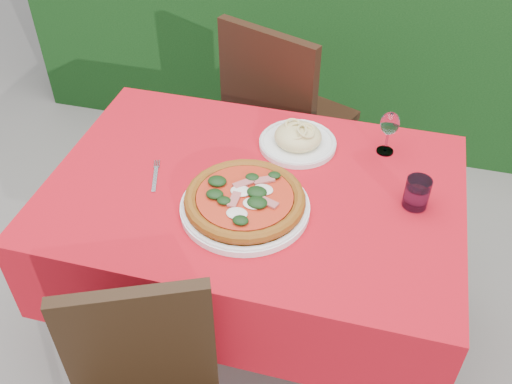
% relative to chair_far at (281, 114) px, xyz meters
% --- Properties ---
extents(ground, '(60.00, 60.00, 0.00)m').
position_rel_chair_far_xyz_m(ground, '(0.07, -0.70, -0.55)').
color(ground, slate).
rests_on(ground, ground).
extents(dining_table, '(1.26, 0.86, 0.75)m').
position_rel_chair_far_xyz_m(dining_table, '(0.07, -0.70, 0.04)').
color(dining_table, '#442A16').
rests_on(dining_table, ground).
extents(chair_far, '(0.57, 0.57, 0.97)m').
position_rel_chair_far_xyz_m(chair_far, '(0.00, 0.00, 0.00)').
color(chair_far, black).
rests_on(chair_far, ground).
extents(pizza_plate, '(0.44, 0.44, 0.07)m').
position_rel_chair_far_xyz_m(pizza_plate, '(0.07, -0.81, 0.23)').
color(pizza_plate, white).
rests_on(pizza_plate, dining_table).
extents(pasta_plate, '(0.26, 0.26, 0.07)m').
position_rel_chair_far_xyz_m(pasta_plate, '(0.16, -0.46, 0.22)').
color(pasta_plate, white).
rests_on(pasta_plate, dining_table).
extents(water_glass, '(0.07, 0.07, 0.10)m').
position_rel_chair_far_xyz_m(water_glass, '(0.55, -0.66, 0.24)').
color(water_glass, white).
rests_on(water_glass, dining_table).
extents(wine_glass, '(0.06, 0.06, 0.15)m').
position_rel_chair_far_xyz_m(wine_glass, '(0.44, -0.42, 0.30)').
color(wine_glass, silver).
rests_on(wine_glass, dining_table).
extents(fork, '(0.07, 0.17, 0.00)m').
position_rel_chair_far_xyz_m(fork, '(-0.23, -0.75, 0.20)').
color(fork, silver).
rests_on(fork, dining_table).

